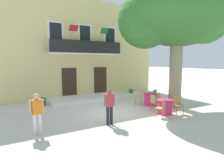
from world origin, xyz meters
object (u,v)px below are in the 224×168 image
plane_tree (176,16)px  cafe_chair_near_tree_0 (154,102)px  pedestrian_near_entrance (110,104)px  cafe_chair_near_tree_1 (162,107)px  cafe_chair_near_tree_2 (179,104)px  cafe_chair_middle_1 (156,95)px  ground_planter_right (131,92)px  cafe_table_near_tree (165,107)px  pedestrian_mid_plaza (37,112)px  ground_planter_left (43,101)px  cafe_table_middle (150,99)px  cafe_chair_middle_2 (138,97)px  cafe_chair_middle_0 (156,99)px

plane_tree → cafe_chair_near_tree_0: bearing=-176.7°
plane_tree → pedestrian_near_entrance: size_ratio=4.62×
cafe_chair_near_tree_0 → cafe_chair_near_tree_1: (-0.58, -1.14, 0.00)m
cafe_chair_near_tree_2 → cafe_chair_middle_1: size_ratio=1.00×
pedestrian_near_entrance → cafe_chair_near_tree_0: bearing=12.4°
cafe_chair_middle_1 → ground_planter_right: bearing=83.8°
cafe_table_near_tree → pedestrian_mid_plaza: (-6.34, 0.41, 0.51)m
ground_planter_left → cafe_table_middle: bearing=-30.1°
plane_tree → cafe_chair_near_tree_2: plane_tree is taller
cafe_chair_near_tree_0 → ground_planter_right: (1.84, 4.67, -0.22)m
cafe_chair_near_tree_0 → cafe_table_middle: size_ratio=1.05×
plane_tree → ground_planter_left: size_ratio=13.71×
cafe_chair_middle_2 → cafe_chair_middle_1: bearing=-11.6°
plane_tree → cafe_chair_middle_0: plane_tree is taller
cafe_chair_near_tree_2 → ground_planter_right: cafe_chair_near_tree_2 is taller
cafe_table_middle → pedestrian_near_entrance: size_ratio=0.53×
cafe_chair_near_tree_2 → ground_planter_left: (-5.85, 5.65, -0.22)m
cafe_table_middle → cafe_chair_near_tree_2: bearing=-90.3°
cafe_chair_middle_2 → ground_planter_right: (1.65, 2.99, -0.22)m
pedestrian_near_entrance → pedestrian_mid_plaza: pedestrian_near_entrance is taller
cafe_chair_middle_1 → ground_planter_right: 3.29m
cafe_table_near_tree → cafe_table_middle: (0.70, 1.94, 0.00)m
cafe_chair_middle_1 → pedestrian_mid_plaza: pedestrian_mid_plaza is taller
cafe_chair_middle_0 → pedestrian_near_entrance: 4.12m
cafe_table_middle → cafe_chair_middle_2: 0.77m
cafe_chair_middle_1 → ground_planter_left: bearing=154.3°
pedestrian_mid_plaza → ground_planter_left: bearing=76.6°
cafe_chair_near_tree_1 → cafe_chair_middle_2: size_ratio=1.00×
cafe_chair_near_tree_0 → pedestrian_near_entrance: (-3.33, -0.73, 0.38)m
cafe_chair_middle_2 → pedestrian_mid_plaza: size_ratio=0.57×
cafe_chair_near_tree_1 → cafe_chair_middle_1: (2.06, 2.56, 0.00)m
cafe_chair_middle_2 → ground_planter_right: cafe_chair_middle_2 is taller
ground_planter_left → pedestrian_mid_plaza: size_ratio=0.34×
cafe_table_middle → pedestrian_mid_plaza: (-7.04, -1.53, 0.51)m
cafe_table_middle → ground_planter_right: bearing=72.8°
cafe_chair_near_tree_2 → ground_planter_right: size_ratio=1.64×
ground_planter_right → cafe_chair_middle_2: bearing=-118.9°
cafe_chair_middle_2 → pedestrian_near_entrance: (-3.52, -2.41, 0.38)m
plane_tree → cafe_table_middle: bearing=127.2°
cafe_chair_near_tree_2 → pedestrian_mid_plaza: (-7.03, 0.73, 0.37)m
plane_tree → pedestrian_near_entrance: bearing=-170.5°
plane_tree → cafe_chair_middle_0: bearing=160.0°
ground_planter_right → pedestrian_near_entrance: bearing=-133.7°
cafe_table_near_tree → cafe_chair_middle_0: cafe_chair_middle_0 is taller
cafe_chair_near_tree_2 → cafe_chair_middle_0: 1.53m
ground_planter_right → cafe_chair_near_tree_1: bearing=-112.6°
cafe_table_middle → pedestrian_near_entrance: 4.56m
ground_planter_left → cafe_chair_middle_0: bearing=-36.0°
plane_tree → cafe_table_middle: 5.21m
cafe_chair_near_tree_2 → cafe_chair_middle_2: 2.80m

